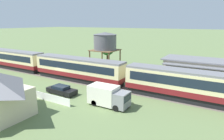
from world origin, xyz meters
TOP-DOWN VIEW (x-y plane):
  - ground_plane at (0.00, 0.00)m, footprint 600.00×600.00m
  - passenger_train at (3.29, 0.96)m, footprint 57.71×3.08m
  - railway_track at (3.74, 0.96)m, footprint 131.79×3.60m
  - station_building at (22.85, 9.16)m, footprint 12.64×7.27m
  - water_tower at (3.81, 8.98)m, footprint 5.20×5.20m
  - parked_car_black at (5.38, -5.84)m, footprint 4.85×1.99m
  - delivery_truck_grey at (13.64, -5.99)m, footprint 5.32×2.28m
  - yard_tree_1 at (2.16, 12.56)m, footprint 3.23×3.23m

SIDE VIEW (x-z plane):
  - ground_plane at x=0.00m, z-range 0.00..0.00m
  - railway_track at x=3.74m, z-range -0.01..0.03m
  - parked_car_black at x=5.38m, z-range -0.02..1.25m
  - delivery_truck_grey at x=13.64m, z-range 0.03..2.62m
  - station_building at x=22.85m, z-range 0.03..4.52m
  - passenger_train at x=3.29m, z-range 0.23..4.46m
  - yard_tree_1 at x=2.16m, z-range 1.44..7.64m
  - water_tower at x=3.81m, z-range 2.26..10.74m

